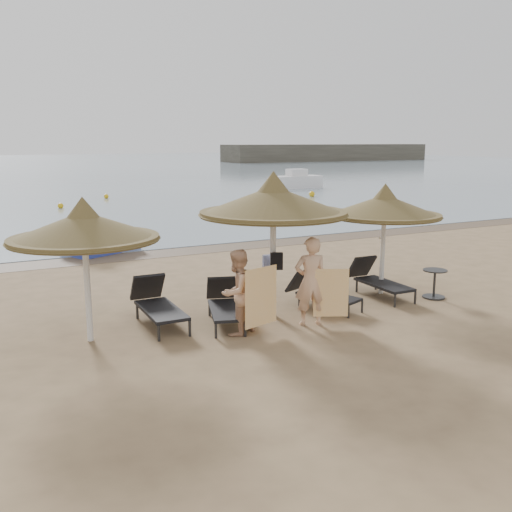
{
  "coord_description": "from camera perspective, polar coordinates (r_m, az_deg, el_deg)",
  "views": [
    {
      "loc": [
        -5.74,
        -9.15,
        3.81
      ],
      "look_at": [
        -0.43,
        1.2,
        1.44
      ],
      "focal_mm": 40.0,
      "sensor_mm": 36.0,
      "label": 1
    }
  ],
  "objects": [
    {
      "name": "ground",
      "position": [
        11.45,
        4.69,
        -7.93
      ],
      "size": [
        160.0,
        160.0,
        0.0
      ],
      "primitive_type": "plane",
      "color": "#8D704D",
      "rests_on": "ground"
    },
    {
      "name": "sea",
      "position": [
        89.41,
        -23.72,
        8.15
      ],
      "size": [
        200.0,
        140.0,
        0.03
      ],
      "primitive_type": "cube",
      "color": "slate",
      "rests_on": "ground"
    },
    {
      "name": "wet_sand_strip",
      "position": [
        19.79,
        -9.8,
        0.28
      ],
      "size": [
        200.0,
        1.6,
        0.01
      ],
      "primitive_type": "cube",
      "color": "brown",
      "rests_on": "ground"
    },
    {
      "name": "palapa_left",
      "position": [
        11.08,
        -16.84,
        2.79
      ],
      "size": [
        2.81,
        2.81,
        2.79
      ],
      "rotation": [
        0.0,
        0.0,
        0.16
      ],
      "color": "silver",
      "rests_on": "ground"
    },
    {
      "name": "palapa_center",
      "position": [
        12.14,
        1.74,
        5.46
      ],
      "size": [
        3.2,
        3.2,
        3.17
      ],
      "rotation": [
        0.0,
        0.0,
        -0.15
      ],
      "color": "silver",
      "rests_on": "ground"
    },
    {
      "name": "palapa_right",
      "position": [
        14.4,
        12.74,
        4.86
      ],
      "size": [
        2.8,
        2.8,
        2.77
      ],
      "rotation": [
        0.0,
        0.0,
        0.11
      ],
      "color": "silver",
      "rests_on": "ground"
    },
    {
      "name": "lounger_far_left",
      "position": [
        12.26,
        -9.87,
        -4.68
      ],
      "size": [
        0.73,
        2.11,
        0.94
      ],
      "rotation": [
        0.0,
        0.0,
        -0.01
      ],
      "color": "#29292A",
      "rests_on": "ground"
    },
    {
      "name": "lounger_near_left",
      "position": [
        12.19,
        -3.15,
        -4.77
      ],
      "size": [
        1.2,
        2.03,
        0.87
      ],
      "rotation": [
        0.0,
        0.0,
        -0.31
      ],
      "color": "#29292A",
      "rests_on": "ground"
    },
    {
      "name": "lounger_near_right",
      "position": [
        13.29,
        6.39,
        -3.56
      ],
      "size": [
        1.19,
        1.91,
        0.81
      ],
      "rotation": [
        0.0,
        0.0,
        0.35
      ],
      "color": "#29292A",
      "rests_on": "ground"
    },
    {
      "name": "lounger_far_right",
      "position": [
        14.55,
        12.0,
        -2.27
      ],
      "size": [
        0.71,
        2.01,
        0.89
      ],
      "rotation": [
        0.0,
        0.0,
        -0.02
      ],
      "color": "#29292A",
      "rests_on": "ground"
    },
    {
      "name": "side_table",
      "position": [
        14.64,
        17.4,
        -2.74
      ],
      "size": [
        0.58,
        0.58,
        0.71
      ],
      "rotation": [
        0.0,
        0.0,
        -0.1
      ],
      "color": "#29292A",
      "rests_on": "ground"
    },
    {
      "name": "person_left",
      "position": [
        11.24,
        -1.9,
        -2.97
      ],
      "size": [
        1.09,
        0.94,
        1.99
      ],
      "primitive_type": "imported",
      "rotation": [
        0.0,
        0.0,
        3.61
      ],
      "color": "tan",
      "rests_on": "ground"
    },
    {
      "name": "person_right",
      "position": [
        11.83,
        5.48,
        -1.83
      ],
      "size": [
        1.15,
        0.92,
        2.17
      ],
      "primitive_type": "imported",
      "rotation": [
        0.0,
        0.0,
        2.84
      ],
      "color": "tan",
      "rests_on": "ground"
    },
    {
      "name": "towel_left",
      "position": [
        11.13,
        0.51,
        -4.1
      ],
      "size": [
        0.81,
        0.24,
        1.17
      ],
      "rotation": [
        0.0,
        0.0,
        0.27
      ],
      "color": "orange",
      "rests_on": "ground"
    },
    {
      "name": "towel_right",
      "position": [
        11.91,
        7.52,
        -3.68
      ],
      "size": [
        0.66,
        0.33,
        1.02
      ],
      "rotation": [
        0.0,
        0.0,
        -0.45
      ],
      "color": "orange",
      "rests_on": "ground"
    },
    {
      "name": "bag_patterned",
      "position": [
        12.52,
        1.31,
        -0.67
      ],
      "size": [
        0.29,
        0.13,
        0.35
      ],
      "rotation": [
        0.0,
        0.0,
        -0.12
      ],
      "color": "silver",
      "rests_on": "ground"
    },
    {
      "name": "bag_dark",
      "position": [
        12.2,
        2.07,
        -0.52
      ],
      "size": [
        0.28,
        0.18,
        0.37
      ],
      "rotation": [
        0.0,
        0.0,
        -0.36
      ],
      "color": "black",
      "rests_on": "ground"
    },
    {
      "name": "pedal_boat",
      "position": [
        20.33,
        -15.35,
        1.5
      ],
      "size": [
        2.74,
        2.27,
        1.1
      ],
      "rotation": [
        0.0,
        0.0,
        0.44
      ],
      "color": "#283897",
      "rests_on": "ground"
    },
    {
      "name": "buoy_mid",
      "position": [
        39.04,
        -14.75,
        5.79
      ],
      "size": [
        0.31,
        0.31,
        0.31
      ],
      "primitive_type": "sphere",
      "color": "gold",
      "rests_on": "ground"
    },
    {
      "name": "buoy_right",
      "position": [
        39.1,
        5.61,
        6.18
      ],
      "size": [
        0.4,
        0.4,
        0.4
      ],
      "primitive_type": "sphere",
      "color": "gold",
      "rests_on": "ground"
    },
    {
      "name": "buoy_extra",
      "position": [
        34.08,
        -18.96,
        4.77
      ],
      "size": [
        0.32,
        0.32,
        0.32
      ],
      "primitive_type": "sphere",
      "color": "gold",
      "rests_on": "ground"
    }
  ]
}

